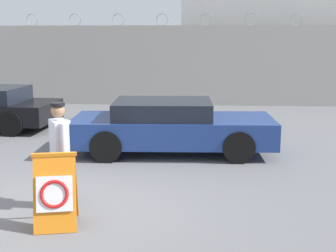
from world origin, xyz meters
TOP-DOWN VIEW (x-y plane):
  - ground_plane at (0.00, 0.00)m, footprint 90.00×90.00m
  - perimeter_wall at (-0.00, 11.15)m, footprint 36.00×0.30m
  - building_block at (5.29, 16.07)m, footprint 7.56×6.90m
  - barricade_sign at (0.18, -0.73)m, footprint 0.71×0.77m
  - security_guard at (0.04, 0.03)m, footprint 0.41×0.66m
  - parked_car_rear_sedan at (1.59, 3.60)m, footprint 4.65×2.05m

SIDE VIEW (x-z plane):
  - ground_plane at x=0.00m, z-range 0.00..0.00m
  - barricade_sign at x=0.18m, z-range 0.00..1.08m
  - parked_car_rear_sedan at x=1.59m, z-range 0.02..1.24m
  - security_guard at x=0.04m, z-range 0.09..1.78m
  - perimeter_wall at x=0.00m, z-range -0.22..3.27m
  - building_block at x=5.29m, z-range 0.00..5.48m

